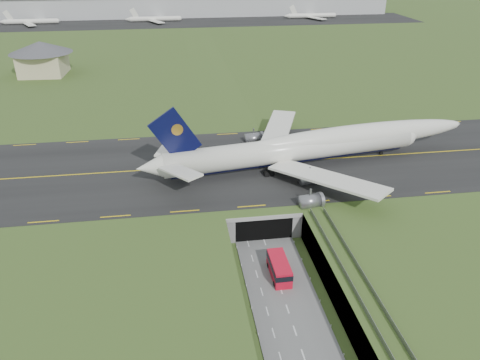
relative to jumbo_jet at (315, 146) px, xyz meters
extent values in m
plane|color=#3D5421|center=(-16.98, -30.56, -11.06)|extent=(900.00, 900.00, 0.00)
cube|color=gray|center=(-16.98, -30.56, -8.06)|extent=(800.00, 800.00, 6.00)
cube|color=slate|center=(-16.98, -38.06, -10.96)|extent=(12.00, 75.00, 0.20)
cube|color=black|center=(-16.98, 2.44, -4.97)|extent=(800.00, 44.00, 0.18)
cube|color=gray|center=(-16.98, -11.56, -5.56)|extent=(16.00, 22.00, 1.00)
cube|color=gray|center=(-23.98, -11.56, -8.06)|extent=(2.00, 22.00, 6.00)
cube|color=gray|center=(-9.98, -11.56, -8.06)|extent=(2.00, 22.00, 6.00)
cube|color=black|center=(-16.98, -16.56, -8.56)|extent=(12.00, 12.00, 5.00)
cube|color=#A8A8A3|center=(-16.98, -22.61, -5.46)|extent=(17.00, 0.50, 0.80)
cube|color=#A8A8A3|center=(-5.98, -49.06, -5.26)|extent=(3.00, 53.00, 0.50)
cube|color=gray|center=(-7.38, -49.06, -4.51)|extent=(0.06, 53.00, 1.00)
cube|color=gray|center=(-4.58, -49.06, -4.51)|extent=(0.06, 53.00, 1.00)
cylinder|color=#A8A8A3|center=(-5.98, -58.56, -8.26)|extent=(0.90, 0.90, 5.60)
cylinder|color=#A8A8A3|center=(-5.98, -46.56, -8.26)|extent=(0.90, 0.90, 5.60)
cylinder|color=#A8A8A3|center=(-5.98, -34.56, -8.26)|extent=(0.90, 0.90, 5.60)
cylinder|color=white|center=(-5.92, -0.92, -0.24)|extent=(63.26, 15.51, 5.94)
sphere|color=white|center=(25.26, 3.90, -0.24)|extent=(6.64, 6.64, 5.82)
cone|color=white|center=(-39.85, -6.16, -0.24)|extent=(7.28, 6.57, 5.64)
ellipsoid|color=white|center=(10.91, 1.69, 1.10)|extent=(63.46, 15.08, 6.24)
ellipsoid|color=black|center=(24.34, 3.76, 0.50)|extent=(4.51, 3.20, 2.08)
cylinder|color=black|center=(-5.92, -0.92, -2.55)|extent=(59.62, 11.62, 2.49)
cube|color=white|center=(-6.36, 14.04, -1.17)|extent=(16.12, 28.27, 2.50)
cube|color=white|center=(-35.41, 1.57, 1.15)|extent=(7.30, 11.02, 0.95)
cube|color=white|center=(-1.82, -15.30, -1.17)|extent=(22.48, 25.74, 2.50)
cube|color=white|center=(-33.29, -12.19, 1.15)|extent=(9.46, 10.68, 0.95)
cube|color=black|center=(-33.89, -5.24, 6.72)|extent=(11.75, 2.35, 13.13)
cylinder|color=gold|center=(-33.43, -5.17, 8.11)|extent=(2.67, 1.04, 2.60)
cylinder|color=slate|center=(-6.60, 7.90, -4.04)|extent=(5.24, 3.76, 3.06)
cylinder|color=slate|center=(-12.43, 16.86, -4.04)|extent=(5.24, 3.76, 3.06)
cylinder|color=slate|center=(-3.91, -9.52, -4.04)|extent=(5.24, 3.76, 3.06)
cylinder|color=slate|center=(-6.76, -19.82, -4.04)|extent=(5.24, 3.76, 3.06)
cylinder|color=black|center=(19.02, 2.94, -4.37)|extent=(1.08, 0.61, 1.02)
cube|color=black|center=(-10.05, -1.55, -4.23)|extent=(6.49, 7.27, 1.30)
cube|color=red|center=(-16.44, -34.53, -9.20)|extent=(3.13, 8.30, 3.31)
cube|color=black|center=(-16.44, -34.53, -8.54)|extent=(3.19, 8.41, 1.10)
cube|color=black|center=(-16.44, -34.53, -10.58)|extent=(2.90, 7.74, 0.55)
cylinder|color=black|center=(-17.87, -37.30, -10.45)|extent=(0.39, 1.00, 0.99)
cylinder|color=black|center=(-17.89, -31.78, -10.45)|extent=(0.39, 1.00, 0.99)
cylinder|color=black|center=(-15.00, -37.29, -10.45)|extent=(0.39, 1.00, 0.99)
cylinder|color=black|center=(-15.02, -31.77, -10.45)|extent=(0.39, 1.00, 0.99)
cube|color=#C7BC90|center=(-86.43, 102.89, -0.48)|extent=(18.01, 18.01, 9.17)
cone|color=#4C4C51|center=(-86.43, 102.89, 6.40)|extent=(26.42, 26.42, 4.58)
cube|color=#B2B2B2|center=(-16.98, 269.44, 2.44)|extent=(300.00, 22.00, 15.00)
cube|color=black|center=(-16.98, 239.44, -4.92)|extent=(320.00, 50.00, 0.08)
cylinder|color=white|center=(-125.41, 244.44, -2.88)|extent=(34.00, 3.20, 3.20)
cylinder|color=white|center=(-42.59, 244.44, -2.88)|extent=(34.00, 3.20, 3.20)
cylinder|color=white|center=(70.31, 244.44, -2.88)|extent=(34.00, 3.20, 3.20)
ellipsoid|color=slate|center=(103.02, 399.44, -15.06)|extent=(260.00, 91.00, 44.00)
ellipsoid|color=slate|center=(303.02, 399.44, -15.06)|extent=(180.00, 63.00, 60.00)
camera|label=1|loc=(-33.83, -102.41, 44.62)|focal=35.00mm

